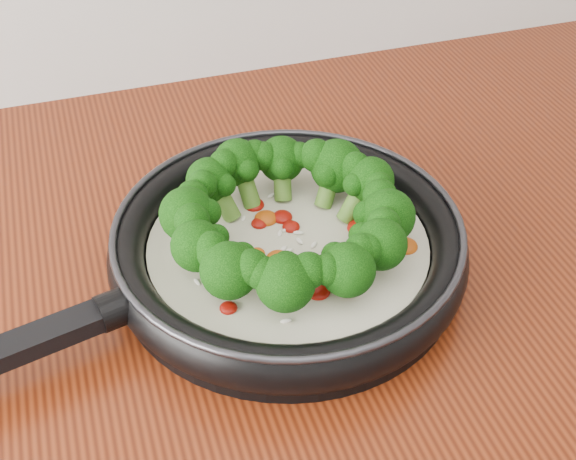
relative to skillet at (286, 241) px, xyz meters
name	(u,v)px	position (x,y,z in m)	size (l,w,h in m)	color
skillet	(286,241)	(0.00, 0.00, 0.00)	(0.56, 0.41, 0.10)	black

